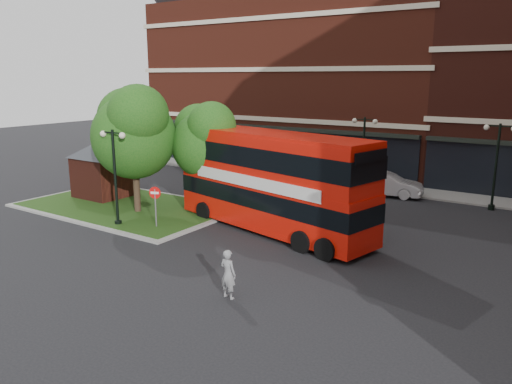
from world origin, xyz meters
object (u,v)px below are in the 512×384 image
Objects in this scene: car_white at (386,184)px; woman at (228,274)px; car_silver at (320,172)px; bus at (271,175)px.

woman is at bearing 174.77° from car_white.
woman reaches higher than car_silver.
bus reaches higher than car_white.
bus is 2.72× the size of car_silver.
car_silver is at bearing 118.29° from bus.
woman is at bearing -55.51° from bus.
bus is at bearing -157.70° from car_silver.
woman is at bearing -155.26° from car_silver.
bus is at bearing -62.83° from woman.
bus is 10.93m from car_white.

